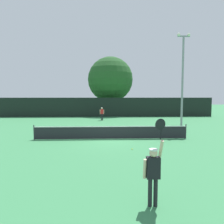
{
  "coord_description": "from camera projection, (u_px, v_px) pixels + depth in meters",
  "views": [
    {
      "loc": [
        -0.52,
        -14.89,
        3.16
      ],
      "look_at": [
        0.26,
        4.83,
        1.63
      ],
      "focal_mm": 32.79,
      "sensor_mm": 36.0,
      "label": 1
    }
  ],
  "objects": [
    {
      "name": "light_pole",
      "position": [
        183.0,
        76.0,
        18.2
      ],
      "size": [
        1.18,
        0.28,
        8.68
      ],
      "color": "gray",
      "rests_on": "ground"
    },
    {
      "name": "player_serving",
      "position": [
        153.0,
        168.0,
        5.82
      ],
      "size": [
        0.67,
        0.4,
        2.53
      ],
      "color": "black",
      "rests_on": "ground"
    },
    {
      "name": "perimeter_fence",
      "position": [
        107.0,
        107.0,
        31.35
      ],
      "size": [
        32.65,
        0.12,
        2.93
      ],
      "primitive_type": "cube",
      "color": "black",
      "rests_on": "ground"
    },
    {
      "name": "large_tree",
      "position": [
        110.0,
        80.0,
        35.25
      ],
      "size": [
        7.73,
        7.73,
        9.89
      ],
      "color": "brown",
      "rests_on": "ground"
    },
    {
      "name": "parked_car_near",
      "position": [
        60.0,
        109.0,
        37.61
      ],
      "size": [
        2.03,
        4.26,
        1.69
      ],
      "rotation": [
        0.0,
        0.0,
        0.03
      ],
      "color": "#B7B7BC",
      "rests_on": "ground"
    },
    {
      "name": "ground_plane",
      "position": [
        111.0,
        139.0,
        15.1
      ],
      "size": [
        120.0,
        120.0,
        0.0
      ],
      "primitive_type": "plane",
      "color": "#387F4C"
    },
    {
      "name": "tennis_net",
      "position": [
        111.0,
        132.0,
        15.06
      ],
      "size": [
        11.29,
        0.08,
        1.07
      ],
      "color": "#232328",
      "rests_on": "ground"
    },
    {
      "name": "tennis_ball",
      "position": [
        132.0,
        149.0,
        12.1
      ],
      "size": [
        0.07,
        0.07,
        0.07
      ],
      "primitive_type": "sphere",
      "color": "#CCE033",
      "rests_on": "ground"
    },
    {
      "name": "parked_car_far",
      "position": [
        162.0,
        109.0,
        38.25
      ],
      "size": [
        2.44,
        4.41,
        1.69
      ],
      "rotation": [
        0.0,
        0.0,
        0.13
      ],
      "color": "white",
      "rests_on": "ground"
    },
    {
      "name": "parked_car_mid",
      "position": [
        119.0,
        109.0,
        39.4
      ],
      "size": [
        2.2,
        4.33,
        1.69
      ],
      "rotation": [
        0.0,
        0.0,
        0.07
      ],
      "color": "red",
      "rests_on": "ground"
    },
    {
      "name": "player_receiving",
      "position": [
        102.0,
        112.0,
        26.78
      ],
      "size": [
        0.57,
        0.25,
        1.67
      ],
      "rotation": [
        0.0,
        0.0,
        3.14
      ],
      "color": "red",
      "rests_on": "ground"
    }
  ]
}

